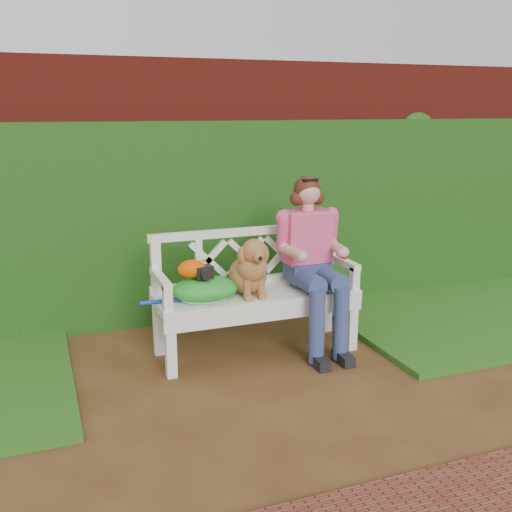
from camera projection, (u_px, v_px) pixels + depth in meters
name	position (u px, v px, depth m)	size (l,w,h in m)	color
ground	(263.00, 402.00, 3.78)	(60.00, 60.00, 0.00)	#472913
brick_wall	(185.00, 190.00, 5.24)	(10.00, 0.30, 2.20)	maroon
ivy_hedge	(192.00, 223.00, 5.10)	(10.00, 0.18, 1.70)	#2A5618
grass_right	(474.00, 310.00, 5.40)	(2.60, 2.00, 0.05)	#19520F
garden_bench	(256.00, 322.00, 4.50)	(1.58, 0.60, 0.48)	white
seated_woman	(309.00, 268.00, 4.53)	(0.53, 0.70, 1.25)	#D53258
dog	(249.00, 265.00, 4.31)	(0.30, 0.40, 0.44)	#A15C25
tennis_racket	(200.00, 297.00, 4.26)	(0.66, 0.28, 0.03)	white
green_bag	(205.00, 288.00, 4.24)	(0.48, 0.37, 0.16)	green
camera_item	(203.00, 272.00, 4.20)	(0.13, 0.10, 0.09)	black
baseball_glove	(192.00, 269.00, 4.19)	(0.20, 0.15, 0.13)	#D74800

